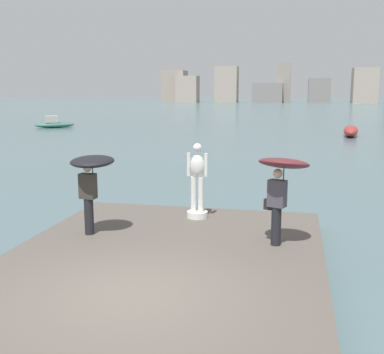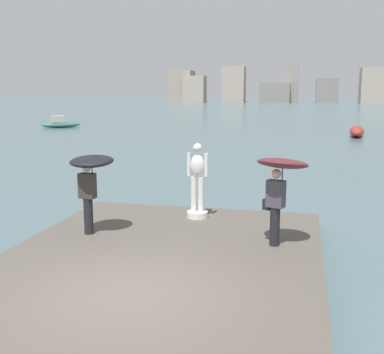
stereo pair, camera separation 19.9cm
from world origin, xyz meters
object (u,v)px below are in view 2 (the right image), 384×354
at_px(onlooker_right, 280,176).
at_px(boat_near, 60,123).
at_px(statue_white_figure, 197,185).
at_px(onlooker_left, 91,172).
at_px(boat_mid, 357,131).

height_order(onlooker_right, boat_near, onlooker_right).
height_order(statue_white_figure, onlooker_left, statue_white_figure).
height_order(statue_white_figure, boat_near, statue_white_figure).
xyz_separation_m(onlooker_left, boat_near, (-19.62, 35.24, -1.50)).
height_order(onlooker_left, onlooker_right, onlooker_right).
bearing_deg(boat_mid, statue_white_figure, -103.26).
xyz_separation_m(onlooker_left, onlooker_right, (4.42, 0.07, 0.07)).
bearing_deg(onlooker_left, onlooker_right, 0.90).
bearing_deg(onlooker_right, statue_white_figure, 139.17).
bearing_deg(onlooker_right, boat_mid, 81.46).
xyz_separation_m(statue_white_figure, boat_mid, (7.09, 30.07, -0.86)).
relative_size(onlooker_left, boat_near, 0.47).
bearing_deg(statue_white_figure, boat_mid, 76.74).
bearing_deg(statue_white_figure, boat_near, 123.24).
bearing_deg(boat_near, onlooker_right, -55.65).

